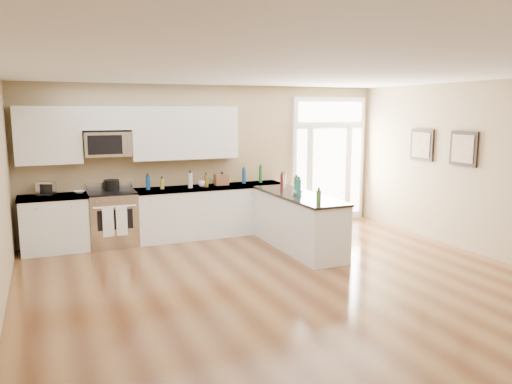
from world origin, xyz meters
TOP-DOWN VIEW (x-y plane):
  - ground at (0.00, 0.00)m, footprint 8.00×8.00m
  - room_shell at (0.00, 0.00)m, footprint 8.00×8.00m
  - back_cabinet_left at (-2.87, 3.69)m, footprint 1.10×0.66m
  - back_cabinet_right at (-0.16, 3.69)m, footprint 2.85×0.66m
  - peninsula_cabinet at (0.93, 2.24)m, footprint 0.69×2.32m
  - upper_cabinet_left at (-2.88, 3.83)m, footprint 1.04×0.33m
  - upper_cabinet_right at (-0.57, 3.83)m, footprint 1.94×0.33m
  - upper_cabinet_short at (-1.95, 3.83)m, footprint 0.82×0.33m
  - microwave at (-1.95, 3.80)m, footprint 0.78×0.41m
  - entry_door at (2.55, 3.95)m, footprint 1.70×0.10m
  - wall_art_near at (3.47, 2.20)m, footprint 0.05×0.58m
  - wall_art_far at (3.47, 1.20)m, footprint 0.05×0.58m
  - kitchen_range at (-1.93, 3.69)m, footprint 0.80×0.71m
  - stockpot at (-1.91, 3.81)m, footprint 0.31×0.31m
  - toaster_oven at (-2.97, 3.80)m, footprint 0.33×0.30m
  - cardboard_box at (0.09, 3.75)m, footprint 0.26×0.19m
  - bowl_left at (-2.45, 3.78)m, footprint 0.21×0.21m
  - bowl_peninsula at (0.92, 2.25)m, footprint 0.19×0.19m
  - cup_counter at (-0.32, 3.66)m, footprint 0.19×0.19m
  - counter_bottles at (0.24, 3.12)m, footprint 2.40×2.43m

SIDE VIEW (x-z plane):
  - ground at x=0.00m, z-range 0.00..0.00m
  - peninsula_cabinet at x=0.93m, z-range -0.04..0.90m
  - back_cabinet_right at x=-0.16m, z-range -0.03..0.91m
  - back_cabinet_left at x=-2.87m, z-range -0.03..0.91m
  - kitchen_range at x=-1.93m, z-range -0.06..1.02m
  - bowl_left at x=-2.45m, z-range 0.94..0.98m
  - bowl_peninsula at x=0.92m, z-range 0.94..1.00m
  - cup_counter at x=-0.32m, z-range 0.94..1.05m
  - cardboard_box at x=0.09m, z-range 0.94..1.15m
  - stockpot at x=-1.91m, z-range 0.95..1.15m
  - toaster_oven at x=-2.97m, z-range 0.94..1.17m
  - counter_bottles at x=0.24m, z-range 0.91..1.23m
  - entry_door at x=2.55m, z-range 0.00..2.60m
  - wall_art_near at x=3.47m, z-range 1.41..1.99m
  - wall_art_far at x=3.47m, z-range 1.41..1.99m
  - room_shell at x=0.00m, z-range -2.29..5.71m
  - microwave at x=-1.95m, z-range 1.55..1.97m
  - upper_cabinet_left at x=-2.88m, z-range 1.45..2.40m
  - upper_cabinet_right at x=-0.57m, z-range 1.45..2.40m
  - upper_cabinet_short at x=-1.95m, z-range 2.00..2.40m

